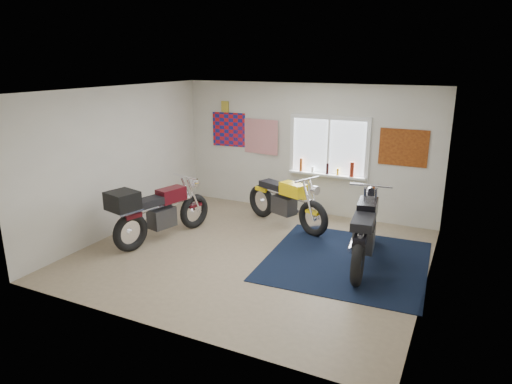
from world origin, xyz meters
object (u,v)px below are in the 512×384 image
at_px(yellow_triumph, 286,203).
at_px(black_chrome_bike, 364,233).
at_px(navy_rug, 346,260).
at_px(maroon_tourer, 156,211).

relative_size(yellow_triumph, black_chrome_bike, 0.88).
bearing_deg(yellow_triumph, black_chrome_bike, -8.27).
bearing_deg(yellow_triumph, navy_rug, -13.33).
relative_size(navy_rug, yellow_triumph, 1.30).
distance_m(navy_rug, maroon_tourer, 3.40).
xyz_separation_m(navy_rug, maroon_tourer, (-3.29, -0.65, 0.56)).
relative_size(black_chrome_bike, maroon_tourer, 1.07).
xyz_separation_m(black_chrome_bike, maroon_tourer, (-3.54, -0.69, 0.05)).
distance_m(black_chrome_bike, maroon_tourer, 3.61).
height_order(navy_rug, maroon_tourer, maroon_tourer).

